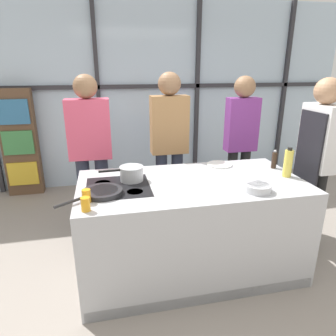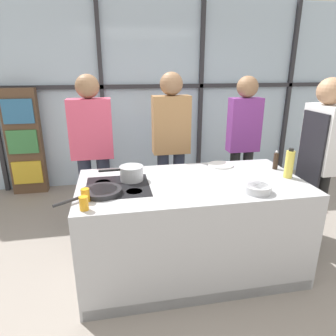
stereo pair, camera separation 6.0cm
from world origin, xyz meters
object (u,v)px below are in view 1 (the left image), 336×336
at_px(spectator_far_left, 90,147).
at_px(mixing_bowl, 258,187).
at_px(juice_glass_far, 86,196).
at_px(juice_glass_near, 86,204).
at_px(spectator_center_right, 241,138).
at_px(white_plate, 220,165).
at_px(frying_pan, 102,192).
at_px(saucepan, 131,173).
at_px(spectator_center_left, 169,141).
at_px(chef, 316,156).
at_px(pepper_grinder, 274,160).
at_px(oil_bottle, 288,163).

bearing_deg(spectator_far_left, mixing_bowl, 136.88).
relative_size(spectator_far_left, juice_glass_far, 17.63).
bearing_deg(juice_glass_near, spectator_center_right, 36.81).
bearing_deg(white_plate, frying_pan, -156.88).
bearing_deg(saucepan, mixing_bowl, -25.08).
bearing_deg(saucepan, spectator_center_left, 57.21).
bearing_deg(spectator_center_left, chef, 147.99).
height_order(saucepan, pepper_grinder, pepper_grinder).
height_order(chef, oil_bottle, chef).
xyz_separation_m(spectator_far_left, spectator_center_right, (1.75, 0.00, 0.02)).
bearing_deg(spectator_center_right, oil_bottle, 89.83).
bearing_deg(mixing_bowl, juice_glass_near, -177.06).
xyz_separation_m(oil_bottle, juice_glass_near, (-1.74, -0.33, -0.08)).
relative_size(frying_pan, juice_glass_far, 4.89).
bearing_deg(saucepan, juice_glass_far, -133.94).
xyz_separation_m(mixing_bowl, juice_glass_far, (-1.32, 0.07, 0.02)).
relative_size(spectator_center_left, spectator_center_right, 1.03).
xyz_separation_m(chef, spectator_center_left, (-1.29, 0.81, 0.03)).
distance_m(spectator_center_left, pepper_grinder, 1.15).
bearing_deg(juice_glass_far, oil_bottle, 6.11).
relative_size(spectator_far_left, juice_glass_near, 17.63).
bearing_deg(spectator_center_right, juice_glass_near, 36.81).
height_order(spectator_center_left, juice_glass_near, spectator_center_left).
xyz_separation_m(spectator_center_right, mixing_bowl, (-0.43, -1.24, -0.10)).
distance_m(mixing_bowl, pepper_grinder, 0.66).
height_order(spectator_center_right, juice_glass_near, spectator_center_right).
distance_m(frying_pan, white_plate, 1.26).
height_order(spectator_far_left, juice_glass_near, spectator_far_left).
bearing_deg(pepper_grinder, white_plate, 158.08).
distance_m(spectator_center_left, oil_bottle, 1.31).
distance_m(spectator_center_right, white_plate, 0.74).
bearing_deg(spectator_far_left, white_plate, 156.70).
bearing_deg(spectator_center_left, oil_bottle, 131.65).
bearing_deg(juice_glass_near, juice_glass_far, 90.00).
distance_m(spectator_center_right, pepper_grinder, 0.74).
height_order(spectator_center_right, saucepan, spectator_center_right).
height_order(oil_bottle, pepper_grinder, oil_bottle).
height_order(spectator_far_left, saucepan, spectator_far_left).
bearing_deg(white_plate, spectator_far_left, 156.70).
distance_m(spectator_far_left, spectator_center_left, 0.87).
distance_m(oil_bottle, pepper_grinder, 0.24).
relative_size(saucepan, mixing_bowl, 1.77).
distance_m(spectator_far_left, juice_glass_near, 1.31).
bearing_deg(pepper_grinder, juice_glass_near, -162.17).
distance_m(spectator_center_left, white_plate, 0.69).
relative_size(spectator_far_left, frying_pan, 3.60).
relative_size(spectator_center_left, white_plate, 7.06).
bearing_deg(white_plate, pepper_grinder, -21.92).
distance_m(oil_bottle, juice_glass_near, 1.77).
height_order(white_plate, oil_bottle, oil_bottle).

